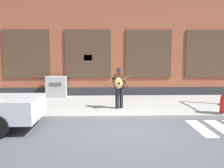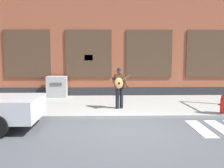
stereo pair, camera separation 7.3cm
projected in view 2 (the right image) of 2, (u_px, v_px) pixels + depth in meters
ground_plane at (129, 131)px, 8.05m from camera, size 160.00×160.00×0.00m
sidewalk at (121, 105)px, 11.82m from camera, size 28.00×4.63×0.11m
building_backdrop at (117, 41)px, 15.73m from camera, size 28.00×4.06×6.18m
busker at (119, 85)px, 10.65m from camera, size 0.77×0.62×1.67m
utility_box at (57, 87)px, 13.52m from camera, size 1.02×0.59×1.08m
fire_hydrant at (223, 104)px, 9.92m from camera, size 0.38×0.20×0.70m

